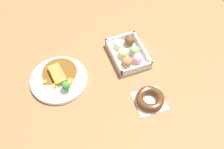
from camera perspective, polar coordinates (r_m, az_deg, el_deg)
ground_plane at (r=1.16m, az=-2.43°, el=-1.12°), size 1.60×1.60×0.00m
curry_plate at (r=1.17m, az=-11.16°, el=-0.92°), size 0.24×0.24×0.07m
donut_box at (r=1.22m, az=3.42°, el=4.62°), size 0.20×0.15×0.06m
chocolate_ring_donut at (r=1.10m, az=8.09°, el=-5.13°), size 0.13×0.13×0.03m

